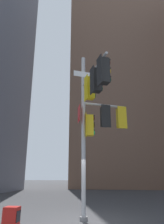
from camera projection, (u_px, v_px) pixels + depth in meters
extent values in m
plane|color=#38383A|center=(84.00, 221.00, 8.56)|extent=(120.00, 120.00, 0.00)
cube|color=brown|center=(120.00, 78.00, 38.68)|extent=(15.99, 15.99, 38.53)
cylinder|color=#B2B2B5|center=(83.00, 130.00, 9.68)|extent=(0.19, 0.19, 7.71)
cylinder|color=gray|center=(84.00, 219.00, 8.58)|extent=(0.34, 0.34, 0.16)
cylinder|color=#B2B2B5|center=(93.00, 72.00, 8.95)|extent=(1.32, 2.83, 0.11)
cylinder|color=#B2B2B5|center=(104.00, 105.00, 10.39)|extent=(2.05, 1.03, 0.11)
cube|color=yellow|center=(86.00, 88.00, 9.14)|extent=(0.22, 0.45, 1.14)
cube|color=yellow|center=(90.00, 88.00, 9.19)|extent=(0.45, 0.45, 1.00)
cylinder|color=red|center=(94.00, 82.00, 9.35)|extent=(0.14, 0.21, 0.20)
cube|color=black|center=(94.00, 79.00, 9.38)|extent=(0.15, 0.23, 0.02)
cylinder|color=#3C2C06|center=(94.00, 89.00, 9.25)|extent=(0.14, 0.21, 0.20)
cube|color=black|center=(94.00, 86.00, 9.28)|extent=(0.15, 0.23, 0.02)
cylinder|color=#06311C|center=(94.00, 96.00, 9.14)|extent=(0.14, 0.21, 0.20)
cube|color=black|center=(94.00, 94.00, 9.18)|extent=(0.15, 0.23, 0.02)
cube|color=black|center=(92.00, 80.00, 8.37)|extent=(0.22, 0.45, 1.14)
cube|color=black|center=(96.00, 81.00, 8.42)|extent=(0.45, 0.45, 1.00)
cylinder|color=red|center=(101.00, 73.00, 8.58)|extent=(0.14, 0.21, 0.20)
cube|color=black|center=(101.00, 71.00, 8.61)|extent=(0.15, 0.23, 0.02)
cylinder|color=#3C2C06|center=(101.00, 81.00, 8.48)|extent=(0.14, 0.21, 0.20)
cube|color=black|center=(101.00, 78.00, 8.51)|extent=(0.15, 0.23, 0.02)
cylinder|color=#06311C|center=(101.00, 89.00, 8.37)|extent=(0.14, 0.21, 0.20)
cube|color=black|center=(101.00, 86.00, 8.41)|extent=(0.15, 0.23, 0.02)
cube|color=black|center=(99.00, 70.00, 7.60)|extent=(0.22, 0.45, 1.14)
cube|color=black|center=(104.00, 71.00, 7.65)|extent=(0.45, 0.45, 1.00)
cylinder|color=#360605|center=(109.00, 64.00, 7.81)|extent=(0.14, 0.21, 0.20)
cube|color=black|center=(109.00, 61.00, 7.84)|extent=(0.15, 0.23, 0.02)
cylinder|color=yellow|center=(109.00, 72.00, 7.71)|extent=(0.14, 0.21, 0.20)
cube|color=black|center=(109.00, 69.00, 7.74)|extent=(0.15, 0.23, 0.02)
cylinder|color=#06311C|center=(109.00, 80.00, 7.60)|extent=(0.14, 0.21, 0.20)
cube|color=black|center=(109.00, 77.00, 7.64)|extent=(0.15, 0.23, 0.02)
cube|color=black|center=(106.00, 116.00, 10.04)|extent=(0.45, 0.23, 1.14)
cube|color=black|center=(105.00, 117.00, 10.22)|extent=(0.45, 0.45, 1.00)
cylinder|color=red|center=(103.00, 111.00, 10.50)|extent=(0.21, 0.14, 0.20)
cube|color=black|center=(103.00, 109.00, 10.54)|extent=(0.23, 0.16, 0.02)
cylinder|color=#3C2C06|center=(103.00, 118.00, 10.40)|extent=(0.21, 0.14, 0.20)
cube|color=black|center=(103.00, 116.00, 10.44)|extent=(0.23, 0.16, 0.02)
cylinder|color=#06311C|center=(103.00, 124.00, 10.30)|extent=(0.21, 0.14, 0.20)
cube|color=black|center=(103.00, 122.00, 10.34)|extent=(0.23, 0.16, 0.02)
cube|color=gold|center=(122.00, 117.00, 10.29)|extent=(0.45, 0.23, 1.14)
cube|color=gold|center=(121.00, 118.00, 10.47)|extent=(0.45, 0.45, 1.00)
cylinder|color=#360605|center=(118.00, 113.00, 10.75)|extent=(0.21, 0.14, 0.20)
cube|color=black|center=(118.00, 110.00, 10.79)|extent=(0.23, 0.16, 0.02)
cylinder|color=#3C2C06|center=(119.00, 119.00, 10.65)|extent=(0.21, 0.14, 0.20)
cube|color=black|center=(119.00, 117.00, 10.69)|extent=(0.23, 0.16, 0.02)
cylinder|color=#19C672|center=(119.00, 126.00, 10.55)|extent=(0.21, 0.14, 0.20)
cube|color=black|center=(119.00, 123.00, 10.59)|extent=(0.23, 0.16, 0.02)
cube|color=gold|center=(86.00, 125.00, 9.76)|extent=(0.14, 0.47, 1.14)
cube|color=gold|center=(90.00, 125.00, 9.78)|extent=(0.41, 0.41, 1.00)
cylinder|color=#360605|center=(94.00, 118.00, 9.90)|extent=(0.10, 0.21, 0.20)
cube|color=black|center=(94.00, 116.00, 9.93)|extent=(0.12, 0.23, 0.02)
cylinder|color=#3C2C06|center=(94.00, 126.00, 9.80)|extent=(0.10, 0.21, 0.20)
cube|color=black|center=(94.00, 123.00, 9.83)|extent=(0.12, 0.23, 0.02)
cylinder|color=#19C672|center=(94.00, 133.00, 9.69)|extent=(0.10, 0.21, 0.20)
cube|color=black|center=(94.00, 130.00, 9.73)|extent=(0.12, 0.23, 0.02)
cube|color=white|center=(86.00, 75.00, 10.16)|extent=(1.10, 0.55, 0.28)
cube|color=#19479E|center=(86.00, 75.00, 10.16)|extent=(1.07, 0.53, 0.24)
cube|color=red|center=(79.00, 114.00, 9.88)|extent=(0.21, 0.61, 0.80)
cube|color=white|center=(79.00, 114.00, 9.88)|extent=(0.19, 0.58, 0.76)
cube|color=red|center=(11.00, 222.00, 6.30)|extent=(0.44, 0.36, 0.89)
cube|color=black|center=(18.00, 216.00, 6.32)|extent=(0.01, 0.29, 0.32)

